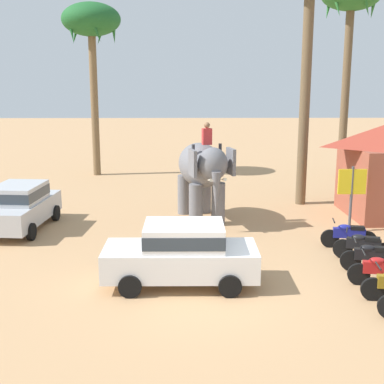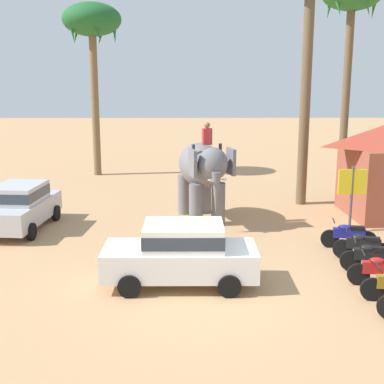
{
  "view_description": "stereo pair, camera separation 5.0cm",
  "coord_description": "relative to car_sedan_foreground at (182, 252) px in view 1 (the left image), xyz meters",
  "views": [
    {
      "loc": [
        -0.34,
        -12.78,
        5.49
      ],
      "look_at": [
        -0.14,
        4.91,
        1.6
      ],
      "focal_mm": 48.9,
      "sensor_mm": 36.0,
      "label": 1
    },
    {
      "loc": [
        -0.28,
        -12.78,
        5.49
      ],
      "look_at": [
        -0.14,
        4.91,
        1.6
      ],
      "focal_mm": 48.9,
      "sensor_mm": 36.0,
      "label": 2
    }
  ],
  "objects": [
    {
      "name": "palm_tree_behind_elephant",
      "position": [
        8.79,
        15.48,
        8.42
      ],
      "size": [
        3.2,
        3.2,
        10.7
      ],
      "color": "brown",
      "rests_on": "ground"
    },
    {
      "name": "ground_plane",
      "position": [
        0.46,
        -0.52,
        -0.93
      ],
      "size": [
        120.0,
        120.0,
        0.0
      ],
      "primitive_type": "plane",
      "color": "tan"
    },
    {
      "name": "motorcycle_far_in_row",
      "position": [
        5.53,
        1.87,
        -0.46
      ],
      "size": [
        1.74,
        0.76,
        0.94
      ],
      "color": "black",
      "rests_on": "ground"
    },
    {
      "name": "car_sedan_foreground",
      "position": [
        0.0,
        0.0,
        0.0
      ],
      "size": [
        4.11,
        1.89,
        1.7
      ],
      "color": "white",
      "rests_on": "ground"
    },
    {
      "name": "signboard_yellow",
      "position": [
        6.05,
        4.9,
        0.76
      ],
      "size": [
        1.0,
        0.1,
        2.4
      ],
      "color": "#4C4C51",
      "rests_on": "ground"
    },
    {
      "name": "motorcycle_fourth_in_row",
      "position": [
        5.47,
        0.89,
        -0.46
      ],
      "size": [
        1.79,
        0.58,
        0.94
      ],
      "color": "black",
      "rests_on": "ground"
    },
    {
      "name": "motorcycle_mid_row",
      "position": [
        5.36,
        -0.17,
        -0.46
      ],
      "size": [
        1.79,
        0.55,
        0.94
      ],
      "color": "black",
      "rests_on": "ground"
    },
    {
      "name": "motorcycle_end_of_row",
      "position": [
        5.44,
        3.01,
        -0.46
      ],
      "size": [
        1.79,
        0.55,
        0.94
      ],
      "color": "black",
      "rests_on": "ground"
    },
    {
      "name": "palm_tree_left_of_road",
      "position": [
        -5.01,
        16.39,
        7.3
      ],
      "size": [
        3.2,
        3.2,
        9.46
      ],
      "color": "brown",
      "rests_on": "ground"
    },
    {
      "name": "car_parked_far_side",
      "position": [
        -5.95,
        5.32,
        0.0
      ],
      "size": [
        2.15,
        4.23,
        1.7
      ],
      "color": "#B7BABF",
      "rests_on": "ground"
    },
    {
      "name": "elephant_with_mahout",
      "position": [
        0.75,
        6.54,
        1.06
      ],
      "size": [
        2.37,
        4.01,
        3.88
      ],
      "color": "slate",
      "rests_on": "ground"
    }
  ]
}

